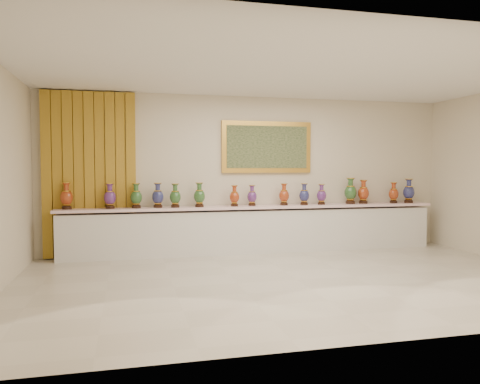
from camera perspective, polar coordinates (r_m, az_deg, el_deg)
The scene contains 19 objects.
ground at distance 6.95m, azimuth 6.94°, elevation -10.57°, with size 8.00×8.00×0.00m, color beige.
room at distance 8.77m, azimuth -14.39°, elevation 2.62°, with size 8.00×8.00×8.00m.
counter at distance 9.00m, azimuth 1.88°, elevation -4.61°, with size 7.28×0.48×0.90m.
vase_0 at distance 8.69m, azimuth -20.39°, elevation -0.60°, with size 0.26×0.26×0.47m.
vase_1 at distance 8.58m, azimuth -15.57°, elevation -0.63°, with size 0.22×0.22×0.45m.
vase_2 at distance 8.59m, azimuth -12.53°, elevation -0.59°, with size 0.27×0.27×0.45m.
vase_3 at distance 8.60m, azimuth -9.99°, elevation -0.55°, with size 0.23×0.23×0.45m.
vase_4 at distance 8.60m, azimuth -7.90°, elevation -0.58°, with size 0.22×0.22×0.44m.
vase_5 at distance 8.67m, azimuth -4.97°, elevation -0.49°, with size 0.26×0.26×0.45m.
vase_6 at distance 8.78m, azimuth -0.69°, elevation -0.59°, with size 0.20×0.20×0.40m.
vase_7 at distance 8.92m, azimuth 1.48°, elevation -0.55°, with size 0.23×0.23×0.39m.
vase_8 at distance 9.08m, azimuth 5.39°, elevation -0.42°, with size 0.21×0.21×0.42m.
vase_9 at distance 9.18m, azimuth 7.83°, elevation -0.40°, with size 0.22×0.22×0.42m.
vase_10 at distance 9.33m, azimuth 9.90°, elevation -0.41°, with size 0.25×0.25×0.40m.
vase_11 at distance 9.65m, azimuth 13.32°, elevation -0.02°, with size 0.27×0.27×0.52m.
vase_12 at distance 9.77m, azimuth 14.80°, elevation -0.11°, with size 0.29×0.29×0.48m.
vase_13 at distance 10.09m, azimuth 18.21°, elevation -0.20°, with size 0.20×0.20×0.43m.
vase_14 at distance 10.27m, azimuth 19.88°, elevation 0.00°, with size 0.26×0.26×0.50m.
label_card at distance 8.50m, azimuth -10.52°, elevation -1.95°, with size 0.10×0.06×0.00m, color white.
Camera 1 is at (-2.37, -6.33, 1.63)m, focal length 35.00 mm.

